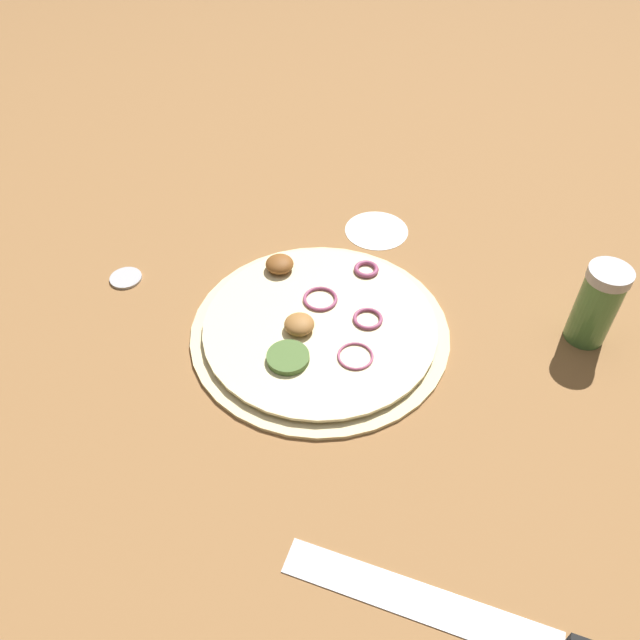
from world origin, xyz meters
name	(u,v)px	position (x,y,z in m)	size (l,w,h in m)	color
ground_plane	(320,332)	(0.00, 0.00, 0.00)	(3.00, 3.00, 0.00)	olive
pizza	(319,327)	(0.00, 0.00, 0.01)	(0.30, 0.30, 0.03)	beige
spice_jar	(597,305)	(-0.21, -0.21, 0.05)	(0.05, 0.05, 0.10)	#4C7F42
loose_cap	(126,277)	(0.24, 0.11, 0.00)	(0.04, 0.04, 0.01)	#B2B2B7
flour_patch	(377,230)	(0.08, -0.19, 0.00)	(0.09, 0.09, 0.00)	white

